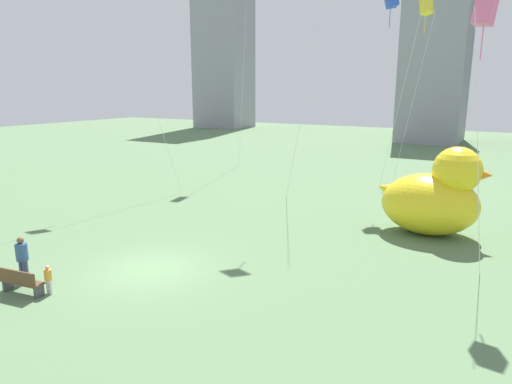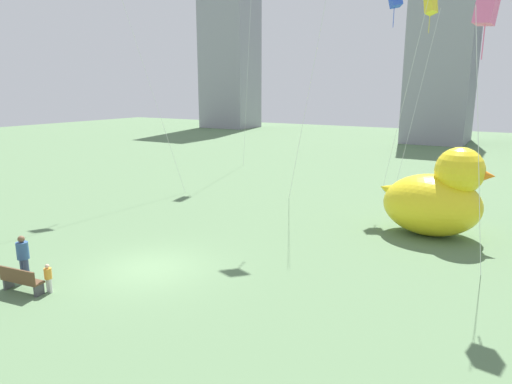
{
  "view_description": "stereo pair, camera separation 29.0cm",
  "coord_description": "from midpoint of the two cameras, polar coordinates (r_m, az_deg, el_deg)",
  "views": [
    {
      "loc": [
        11.59,
        -12.17,
        6.76
      ],
      "look_at": [
        2.92,
        3.12,
        2.75
      ],
      "focal_mm": 31.86,
      "sensor_mm": 36.0,
      "label": 1
    },
    {
      "loc": [
        11.84,
        -12.02,
        6.76
      ],
      "look_at": [
        2.92,
        3.12,
        2.75
      ],
      "focal_mm": 31.86,
      "sensor_mm": 36.0,
      "label": 2
    }
  ],
  "objects": [
    {
      "name": "ground_plane",
      "position": [
        18.14,
        -13.65,
        -9.42
      ],
      "size": [
        140.0,
        140.0,
        0.0
      ],
      "primitive_type": "plane",
      "color": "#587850"
    },
    {
      "name": "park_bench",
      "position": [
        17.43,
        -27.91,
        -9.88
      ],
      "size": [
        1.63,
        0.65,
        0.9
      ],
      "color": "brown",
      "rests_on": "ground"
    },
    {
      "name": "person_adult",
      "position": [
        18.29,
        -27.69,
        -7.28
      ],
      "size": [
        0.41,
        0.41,
        1.69
      ],
      "color": "#38476B",
      "rests_on": "ground"
    },
    {
      "name": "person_child",
      "position": [
        17.04,
        -25.07,
        -9.78
      ],
      "size": [
        0.25,
        0.25,
        1.01
      ],
      "color": "silver",
      "rests_on": "ground"
    },
    {
      "name": "giant_inflatable_duck",
      "position": [
        22.78,
        21.11,
        -0.61
      ],
      "size": [
        5.11,
        3.28,
        4.24
      ],
      "color": "yellow",
      "rests_on": "ground"
    },
    {
      "name": "city_skyline",
      "position": [
        68.77,
        20.88,
        18.55
      ],
      "size": [
        63.63,
        14.87,
        32.34
      ],
      "color": "gray",
      "rests_on": "ground"
    },
    {
      "name": "kite_pink",
      "position": [
        18.4,
        26.43,
        19.82
      ],
      "size": [
        1.2,
        1.19,
        10.05
      ],
      "color": "silver",
      "rests_on": "ground"
    },
    {
      "name": "kite_yellow",
      "position": [
        32.9,
        20.32,
        20.98
      ],
      "size": [
        1.98,
        2.01,
        12.59
      ],
      "color": "silver",
      "rests_on": "ground"
    }
  ]
}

